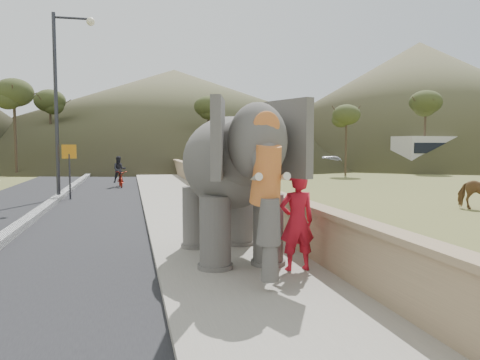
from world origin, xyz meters
TOP-DOWN VIEW (x-y plane):
  - road at (-5.00, 10.00)m, footprint 7.00×120.00m
  - median at (-5.00, 10.00)m, footprint 0.35×120.00m
  - walkway at (0.00, 10.00)m, footprint 3.00×120.00m
  - parapet at (1.65, 10.00)m, footprint 0.30×120.00m
  - lamppost at (-4.69, 17.25)m, footprint 1.76×0.36m
  - signboard at (-4.50, 17.04)m, footprint 0.60×0.08m
  - distant_car at (16.14, 35.27)m, footprint 4.44×2.36m
  - bus_white at (26.17, 32.90)m, footprint 11.28×4.80m
  - hill_right at (36.00, 52.00)m, footprint 56.00×56.00m
  - hill_far at (5.00, 70.00)m, footprint 80.00×80.00m
  - elephant_and_man at (0.02, 4.91)m, footprint 2.42×4.22m
  - motorcyclist at (-2.49, 22.66)m, footprint 0.86×1.81m
  - trees at (1.79, 27.74)m, footprint 48.21×44.50m

SIDE VIEW (x-z plane):
  - road at x=-5.00m, z-range 0.00..0.03m
  - walkway at x=0.00m, z-range 0.00..0.15m
  - median at x=-5.00m, z-range 0.00..0.22m
  - parapet at x=1.65m, z-range 0.00..1.10m
  - motorcyclist at x=-2.49m, z-range -0.21..1.54m
  - distant_car at x=16.14m, z-range 0.00..1.44m
  - bus_white at x=26.17m, z-range 0.00..3.10m
  - elephant_and_man at x=0.02m, z-range 0.14..3.12m
  - signboard at x=-4.50m, z-range 0.44..2.84m
  - trees at x=1.79m, z-range -0.64..8.23m
  - lamppost at x=-4.69m, z-range 0.87..8.87m
  - hill_far at x=5.00m, z-range 0.00..14.00m
  - hill_right at x=36.00m, z-range 0.00..16.00m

